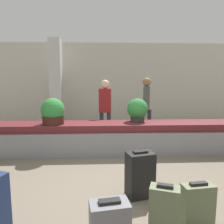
% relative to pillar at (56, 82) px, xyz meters
% --- Properties ---
extents(ground_plane, '(18.00, 18.00, 0.00)m').
position_rel_pillar_xyz_m(ground_plane, '(1.94, -5.09, -1.60)').
color(ground_plane, '#6B6051').
extents(back_wall, '(18.00, 0.06, 3.20)m').
position_rel_pillar_xyz_m(back_wall, '(1.94, 0.92, 0.00)').
color(back_wall, beige).
rests_on(back_wall, ground_plane).
extents(carousel, '(6.15, 0.88, 0.70)m').
position_rel_pillar_xyz_m(carousel, '(1.94, -3.33, -1.27)').
color(carousel, gray).
rests_on(carousel, ground_plane).
extents(pillar, '(0.43, 0.43, 3.20)m').
position_rel_pillar_xyz_m(pillar, '(0.00, 0.00, 0.00)').
color(pillar, silver).
rests_on(pillar, ground_plane).
extents(suitcase_1, '(0.43, 0.31, 0.50)m').
position_rel_pillar_xyz_m(suitcase_1, '(1.77, -6.30, -1.36)').
color(suitcase_1, slate).
rests_on(suitcase_1, ground_plane).
extents(suitcase_2, '(0.43, 0.36, 0.68)m').
position_rel_pillar_xyz_m(suitcase_2, '(2.24, -5.35, -1.27)').
color(suitcase_2, black).
rests_on(suitcase_2, ground_plane).
extents(suitcase_3, '(0.38, 0.21, 0.53)m').
position_rel_pillar_xyz_m(suitcase_3, '(2.78, -6.04, -1.35)').
color(suitcase_3, '#5B6647').
rests_on(suitcase_3, ground_plane).
extents(suitcase_4, '(0.33, 0.26, 0.64)m').
position_rel_pillar_xyz_m(suitcase_4, '(2.32, -6.29, -1.29)').
color(suitcase_4, '#5B6647').
rests_on(suitcase_4, ground_plane).
extents(potted_plant_0, '(0.52, 0.52, 0.58)m').
position_rel_pillar_xyz_m(potted_plant_0, '(0.61, -3.44, -0.63)').
color(potted_plant_0, '#381914').
rests_on(potted_plant_0, carousel).
extents(potted_plant_1, '(0.49, 0.49, 0.55)m').
position_rel_pillar_xyz_m(potted_plant_1, '(2.55, -3.19, -0.63)').
color(potted_plant_1, '#2D2D2D').
rests_on(potted_plant_1, carousel).
extents(traveler_0, '(0.31, 0.35, 1.75)m').
position_rel_pillar_xyz_m(traveler_0, '(2.97, -2.13, -0.55)').
color(traveler_0, '#282833').
rests_on(traveler_0, ground_plane).
extents(traveler_1, '(0.34, 0.24, 1.68)m').
position_rel_pillar_xyz_m(traveler_1, '(1.79, -2.43, -0.59)').
color(traveler_1, '#282833').
rests_on(traveler_1, ground_plane).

